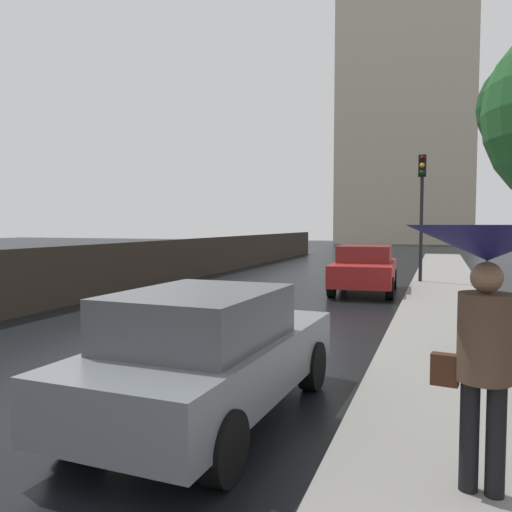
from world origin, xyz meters
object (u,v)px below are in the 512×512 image
(pedestrian_with_umbrella_near, at_px, (486,277))
(traffic_light, at_px, (422,194))
(car_grey_mid_road, at_px, (210,352))
(car_red_near_kerb, at_px, (365,268))

(pedestrian_with_umbrella_near, relative_size, traffic_light, 0.45)
(car_grey_mid_road, height_order, traffic_light, traffic_light)
(car_red_near_kerb, xyz_separation_m, traffic_light, (1.58, 2.62, 2.42))
(car_grey_mid_road, height_order, pedestrian_with_umbrella_near, pedestrian_with_umbrella_near)
(traffic_light, bearing_deg, car_red_near_kerb, -121.13)
(car_red_near_kerb, bearing_deg, car_grey_mid_road, -93.53)
(car_red_near_kerb, bearing_deg, traffic_light, 56.06)
(car_red_near_kerb, relative_size, car_grey_mid_road, 1.03)
(car_red_near_kerb, height_order, traffic_light, traffic_light)
(car_red_near_kerb, bearing_deg, pedestrian_with_umbrella_near, -81.16)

